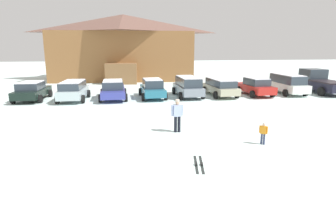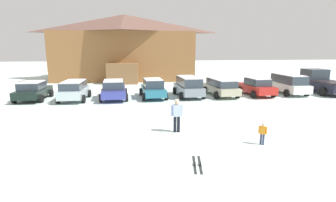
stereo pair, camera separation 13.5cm
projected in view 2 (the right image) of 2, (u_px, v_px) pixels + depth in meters
ground at (182, 185)px, 8.07m from camera, size 160.00×160.00×0.00m
ski_lodge at (125, 47)px, 35.56m from camera, size 18.73×11.92×8.54m
parked_black_sedan at (33, 90)px, 21.17m from camera, size 2.21×4.16×1.52m
parked_silver_wagon at (74, 90)px, 21.03m from camera, size 2.20×4.05×1.58m
parked_blue_hatchback at (114, 89)px, 21.66m from camera, size 2.37×4.65×1.57m
parked_teal_hatchback at (153, 88)px, 22.12m from camera, size 2.23×4.29×1.63m
parked_grey_wagon at (189, 86)px, 22.62m from camera, size 2.26×4.45×1.73m
parked_beige_suv at (221, 86)px, 23.02m from camera, size 2.32×4.67×1.51m
parked_red_sedan at (256, 86)px, 23.23m from camera, size 2.30×4.21×1.58m
parked_white_suv at (288, 83)px, 24.05m from camera, size 2.15×4.80×1.79m
pickup_truck at (320, 82)px, 24.79m from camera, size 2.59×5.83×2.15m
skier_child_in_orange_jacket at (263, 132)px, 11.36m from camera, size 0.30×0.26×0.99m
skier_adult_in_blue_parka at (177, 114)px, 12.99m from camera, size 0.62×0.25×1.67m
pair_of_skis at (197, 164)px, 9.46m from camera, size 0.56×1.53×0.08m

